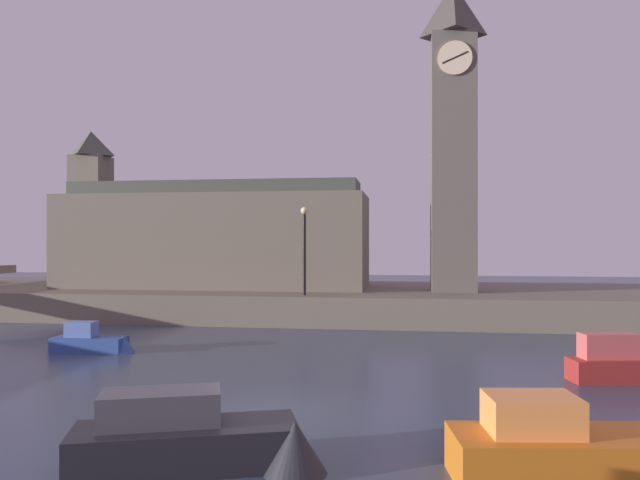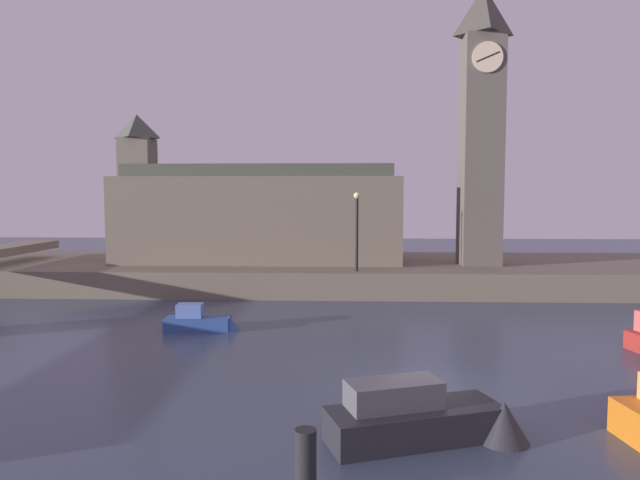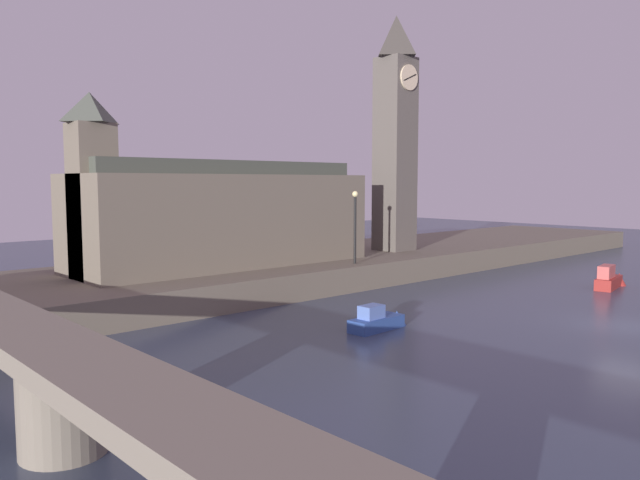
{
  "view_description": "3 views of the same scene",
  "coord_description": "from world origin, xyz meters",
  "px_view_note": "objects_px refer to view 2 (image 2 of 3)",
  "views": [
    {
      "loc": [
        3.23,
        -14.23,
        4.18
      ],
      "look_at": [
        -0.83,
        14.46,
        4.23
      ],
      "focal_mm": 33.81,
      "sensor_mm": 36.0,
      "label": 1
    },
    {
      "loc": [
        -2.43,
        -16.61,
        5.66
      ],
      "look_at": [
        -3.75,
        15.68,
        3.17
      ],
      "focal_mm": 32.27,
      "sensor_mm": 36.0,
      "label": 2
    },
    {
      "loc": [
        -28.24,
        -10.88,
        6.41
      ],
      "look_at": [
        -3.38,
        16.34,
        2.95
      ],
      "focal_mm": 34.93,
      "sensor_mm": 36.0,
      "label": 3
    }
  ],
  "objects_px": {
    "boat_tour_blue": "(203,321)",
    "streetlamp": "(357,223)",
    "parliament_hall": "(253,214)",
    "boat_barge_dark": "(431,418)",
    "clock_tower": "(481,123)"
  },
  "relations": [
    {
      "from": "parliament_hall",
      "to": "boat_barge_dark",
      "type": "relative_size",
      "value": 3.54
    },
    {
      "from": "streetlamp",
      "to": "boat_tour_blue",
      "type": "relative_size",
      "value": 1.36
    },
    {
      "from": "parliament_hall",
      "to": "boat_barge_dark",
      "type": "height_order",
      "value": "parliament_hall"
    },
    {
      "from": "clock_tower",
      "to": "boat_tour_blue",
      "type": "bearing_deg",
      "value": -141.01
    },
    {
      "from": "streetlamp",
      "to": "boat_tour_blue",
      "type": "distance_m",
      "value": 11.09
    },
    {
      "from": "parliament_hall",
      "to": "boat_tour_blue",
      "type": "distance_m",
      "value": 13.49
    },
    {
      "from": "boat_tour_blue",
      "to": "streetlamp",
      "type": "bearing_deg",
      "value": 50.52
    },
    {
      "from": "parliament_hall",
      "to": "streetlamp",
      "type": "relative_size",
      "value": 4.07
    },
    {
      "from": "boat_barge_dark",
      "to": "boat_tour_blue",
      "type": "bearing_deg",
      "value": 126.69
    },
    {
      "from": "parliament_hall",
      "to": "boat_barge_dark",
      "type": "bearing_deg",
      "value": -71.56
    },
    {
      "from": "clock_tower",
      "to": "boat_barge_dark",
      "type": "relative_size",
      "value": 3.29
    },
    {
      "from": "clock_tower",
      "to": "parliament_hall",
      "type": "xyz_separation_m",
      "value": [
        -13.99,
        1.44,
        -5.48
      ]
    },
    {
      "from": "streetlamp",
      "to": "boat_tour_blue",
      "type": "height_order",
      "value": "streetlamp"
    },
    {
      "from": "boat_tour_blue",
      "to": "boat_barge_dark",
      "type": "height_order",
      "value": "boat_barge_dark"
    },
    {
      "from": "parliament_hall",
      "to": "boat_barge_dark",
      "type": "xyz_separation_m",
      "value": [
        7.82,
        -23.46,
        -3.99
      ]
    }
  ]
}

